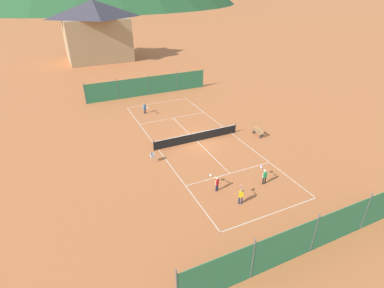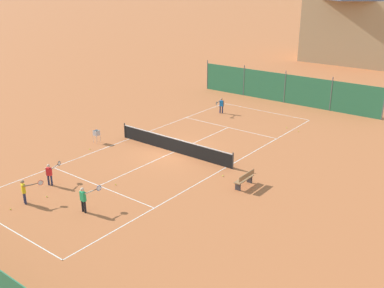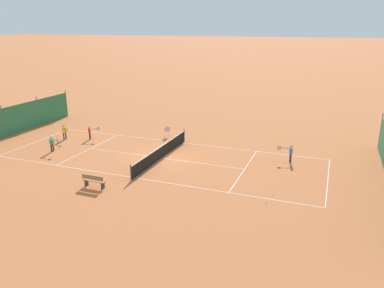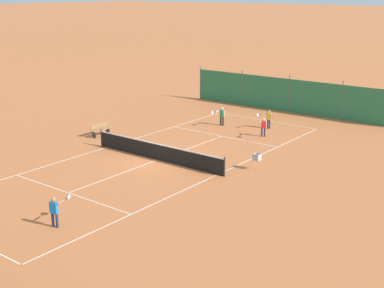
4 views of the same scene
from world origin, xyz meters
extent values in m
plane|color=#BC6638|center=(0.00, 0.00, 0.00)|extent=(600.00, 600.00, 0.00)
cube|color=white|center=(0.00, 11.90, 0.00)|extent=(8.25, 0.05, 0.01)
cube|color=white|center=(0.00, -11.90, 0.00)|extent=(8.25, 0.05, 0.01)
cube|color=white|center=(-4.10, 0.00, 0.00)|extent=(0.05, 23.85, 0.01)
cube|color=white|center=(4.10, 0.00, 0.00)|extent=(0.05, 23.85, 0.01)
cube|color=white|center=(0.00, 6.40, 0.00)|extent=(8.20, 0.05, 0.01)
cube|color=white|center=(0.00, -6.40, 0.00)|extent=(8.20, 0.05, 0.01)
cube|color=white|center=(0.00, 0.00, 0.00)|extent=(0.05, 12.80, 0.01)
cylinder|color=#2D2D2D|center=(-4.55, 0.00, 0.53)|extent=(0.08, 0.08, 1.06)
cylinder|color=#2D2D2D|center=(4.55, 0.00, 0.53)|extent=(0.08, 0.08, 1.06)
cube|color=black|center=(0.00, 0.00, 0.46)|extent=(9.10, 0.02, 0.91)
cube|color=white|center=(0.00, 0.00, 0.93)|extent=(9.10, 0.04, 0.06)
cube|color=#2D754C|center=(0.00, 15.50, 1.30)|extent=(17.20, 0.04, 2.60)
cylinder|color=#59595E|center=(-8.60, 15.50, 1.45)|extent=(0.08, 0.08, 2.90)
cylinder|color=#59595E|center=(-4.30, 15.50, 1.45)|extent=(0.08, 0.08, 2.90)
cylinder|color=#59595E|center=(0.00, 15.50, 1.45)|extent=(0.08, 0.08, 2.90)
cylinder|color=#59595E|center=(4.30, 15.50, 1.45)|extent=(0.08, 0.08, 2.90)
cylinder|color=#59595E|center=(8.60, 15.50, 1.45)|extent=(0.08, 0.08, 2.90)
cylinder|color=#23284C|center=(-2.25, -8.01, 0.29)|extent=(0.10, 0.10, 0.58)
cylinder|color=#23284C|center=(-2.08, -7.94, 0.29)|extent=(0.10, 0.10, 0.58)
cube|color=red|center=(-2.17, -7.98, 0.81)|extent=(0.32, 0.26, 0.45)
sphere|color=beige|center=(-2.17, -7.98, 1.15)|extent=(0.18, 0.18, 0.18)
cylinder|color=beige|center=(-2.33, -8.05, 0.81)|extent=(0.07, 0.07, 0.45)
cylinder|color=beige|center=(-2.09, -7.70, 0.99)|extent=(0.24, 0.44, 0.07)
cylinder|color=black|center=(-2.22, -7.39, 0.99)|extent=(0.11, 0.20, 0.03)
torus|color=black|center=(-2.32, -7.17, 0.99)|extent=(0.13, 0.27, 0.28)
cylinder|color=silver|center=(-2.32, -7.17, 0.99)|extent=(0.10, 0.23, 0.25)
cylinder|color=#23284C|center=(-1.47, -10.00, 0.30)|extent=(0.11, 0.11, 0.61)
cylinder|color=#23284C|center=(-1.29, -10.08, 0.30)|extent=(0.11, 0.11, 0.61)
cube|color=yellow|center=(-1.38, -10.04, 0.84)|extent=(0.33, 0.26, 0.47)
sphere|color=#A37556|center=(-1.38, -10.04, 1.20)|extent=(0.19, 0.19, 0.19)
cylinder|color=#A37556|center=(-1.56, -9.97, 0.84)|extent=(0.07, 0.07, 0.47)
cylinder|color=#A37556|center=(-1.12, -9.89, 1.03)|extent=(0.24, 0.46, 0.07)
cylinder|color=black|center=(-1.00, -9.57, 1.03)|extent=(0.11, 0.21, 0.03)
torus|color=red|center=(-0.91, -9.34, 1.03)|extent=(0.12, 0.27, 0.28)
cylinder|color=silver|center=(-0.91, -9.34, 1.03)|extent=(0.10, 0.23, 0.25)
cylinder|color=black|center=(1.57, -8.78, 0.31)|extent=(0.11, 0.11, 0.62)
cylinder|color=black|center=(1.77, -8.79, 0.31)|extent=(0.11, 0.11, 0.62)
cube|color=#239E5B|center=(1.67, -8.79, 0.86)|extent=(0.31, 0.19, 0.48)
sphere|color=beige|center=(1.67, -8.79, 1.22)|extent=(0.19, 0.19, 0.19)
cylinder|color=beige|center=(1.48, -8.78, 0.86)|extent=(0.07, 0.07, 0.48)
cylinder|color=beige|center=(1.87, -8.56, 1.05)|extent=(0.10, 0.48, 0.07)
cylinder|color=black|center=(1.89, -8.21, 1.05)|extent=(0.04, 0.22, 0.03)
torus|color=#1E4CB2|center=(1.91, -7.96, 1.05)|extent=(0.04, 0.28, 0.28)
cylinder|color=silver|center=(1.91, -7.96, 1.05)|extent=(0.02, 0.25, 0.25)
cylinder|color=#23284C|center=(-2.47, 9.23, 0.30)|extent=(0.11, 0.11, 0.61)
cylinder|color=#23284C|center=(-2.66, 9.17, 0.30)|extent=(0.11, 0.11, 0.61)
cube|color=blue|center=(-2.56, 9.20, 0.84)|extent=(0.33, 0.25, 0.47)
sphere|color=#A37556|center=(-2.56, 9.20, 1.20)|extent=(0.19, 0.19, 0.19)
cylinder|color=#A37556|center=(-2.39, 9.25, 0.84)|extent=(0.07, 0.07, 0.47)
cylinder|color=#A37556|center=(-2.67, 8.92, 1.03)|extent=(0.21, 0.47, 0.07)
cylinder|color=black|center=(-2.56, 8.59, 1.03)|extent=(0.09, 0.21, 0.03)
torus|color=black|center=(-2.49, 8.35, 1.03)|extent=(0.11, 0.28, 0.28)
cylinder|color=silver|center=(-2.49, 8.35, 1.03)|extent=(0.08, 0.24, 0.25)
sphere|color=#CCE033|center=(-4.65, -3.12, 0.03)|extent=(0.07, 0.07, 0.07)
sphere|color=#CCE033|center=(0.64, -5.78, 0.03)|extent=(0.07, 0.07, 0.07)
sphere|color=#CCE033|center=(3.58, 8.97, 0.03)|extent=(0.07, 0.07, 0.07)
sphere|color=#CCE033|center=(4.66, -1.20, 0.03)|extent=(0.07, 0.07, 0.07)
sphere|color=#CCE033|center=(-1.10, -8.97, 0.03)|extent=(0.07, 0.07, 0.07)
sphere|color=#CCE033|center=(4.65, 8.75, 0.03)|extent=(0.07, 0.07, 0.07)
sphere|color=#CCE033|center=(-1.37, -10.87, 0.03)|extent=(0.07, 0.07, 0.07)
cylinder|color=#B7B7BC|center=(-5.47, -2.11, 0.28)|extent=(0.02, 0.02, 0.55)
cylinder|color=#B7B7BC|center=(-5.13, -2.11, 0.28)|extent=(0.02, 0.02, 0.55)
cylinder|color=#B7B7BC|center=(-5.47, -1.77, 0.28)|extent=(0.02, 0.02, 0.55)
cylinder|color=#B7B7BC|center=(-5.13, -1.77, 0.28)|extent=(0.02, 0.02, 0.55)
cube|color=#B7B7BC|center=(-5.30, -1.94, 0.56)|extent=(0.34, 0.34, 0.02)
cube|color=#B7B7BC|center=(-5.30, -2.11, 0.72)|extent=(0.34, 0.02, 0.34)
cube|color=#B7B7BC|center=(-5.30, -1.77, 0.72)|extent=(0.34, 0.02, 0.34)
cube|color=#B7B7BC|center=(-5.47, -1.94, 0.72)|extent=(0.02, 0.34, 0.34)
cube|color=#B7B7BC|center=(-5.13, -1.94, 0.72)|extent=(0.02, 0.34, 0.34)
sphere|color=#CCE033|center=(-5.33, -1.81, 0.60)|extent=(0.07, 0.07, 0.07)
sphere|color=#CCE033|center=(-5.34, -1.97, 0.60)|extent=(0.07, 0.07, 0.07)
sphere|color=#CCE033|center=(-5.23, -1.94, 0.60)|extent=(0.07, 0.07, 0.07)
sphere|color=#CCE033|center=(-5.44, -1.92, 0.60)|extent=(0.07, 0.07, 0.07)
sphere|color=#CCE033|center=(-5.40, -1.93, 0.60)|extent=(0.07, 0.07, 0.07)
sphere|color=#CCE033|center=(-5.28, -1.87, 0.60)|extent=(0.07, 0.07, 0.07)
sphere|color=#CCE033|center=(-5.36, -2.07, 0.66)|extent=(0.07, 0.07, 0.07)
sphere|color=#CCE033|center=(-5.30, -1.95, 0.66)|extent=(0.07, 0.07, 0.07)
sphere|color=#CCE033|center=(-5.20, -1.81, 0.66)|extent=(0.07, 0.07, 0.07)
sphere|color=#CCE033|center=(-5.40, -1.91, 0.66)|extent=(0.07, 0.07, 0.07)
cube|color=olive|center=(6.30, -1.59, 0.44)|extent=(0.36, 1.50, 0.05)
cube|color=olive|center=(6.46, -1.59, 0.70)|extent=(0.04, 1.50, 0.28)
cube|color=#333338|center=(6.30, -2.19, 0.22)|extent=(0.32, 0.06, 0.44)
cube|color=#333338|center=(6.30, -0.99, 0.22)|extent=(0.32, 0.06, 0.44)
cube|color=tan|center=(-2.35, 40.26, 4.00)|extent=(12.00, 9.00, 8.00)
camera|label=1|loc=(-11.79, -23.95, 14.23)|focal=28.00mm
camera|label=2|loc=(17.65, -20.79, 10.78)|focal=42.00mm
camera|label=3|loc=(24.02, 11.67, 9.62)|focal=35.00mm
camera|label=4|loc=(-19.04, 21.49, 9.25)|focal=50.00mm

